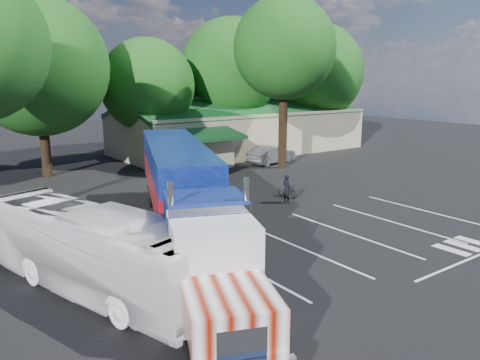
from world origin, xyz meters
TOP-DOWN VIEW (x-y plane):
  - ground at (0.00, 0.00)m, footprint 120.00×120.00m
  - event_hall at (13.74, 17.81)m, footprint 24.20×14.12m
  - tree_row_c at (-5.00, 16.20)m, footprint 10.00×10.00m
  - tree_row_d at (4.00, 17.50)m, footprint 8.00×8.00m
  - tree_row_e at (13.00, 18.00)m, footprint 9.60×9.60m
  - tree_row_f at (23.00, 16.80)m, footprint 10.40×10.40m
  - tree_near_right at (11.50, 8.50)m, footprint 8.00×8.00m
  - semi_truck at (-3.61, -2.17)m, footprint 10.00×19.88m
  - woman at (4.50, 0.00)m, footprint 0.46×0.66m
  - bicycle at (5.50, 1.00)m, footprint 0.83×1.65m
  - tour_bus at (-8.61, -4.83)m, footprint 5.39×10.79m
  - silver_sedan at (12.00, 10.50)m, footprint 4.99×2.46m

SIDE VIEW (x-z plane):
  - ground at x=0.00m, z-range 0.00..0.00m
  - bicycle at x=5.50m, z-range 0.00..0.83m
  - silver_sedan at x=12.00m, z-range 0.00..1.57m
  - woman at x=4.50m, z-range 0.00..1.70m
  - tour_bus at x=-8.61m, z-range 0.00..2.93m
  - event_hall at x=13.74m, z-range -0.56..4.99m
  - semi_truck at x=-3.61m, z-range 0.28..4.57m
  - tree_row_d at x=4.00m, z-range 1.28..11.88m
  - tree_row_f at x=23.00m, z-range 1.29..14.29m
  - tree_row_c at x=-5.00m, z-range 1.51..14.56m
  - tree_row_e at x=13.00m, z-range 1.64..14.54m
  - tree_near_right at x=11.50m, z-range 2.71..16.21m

